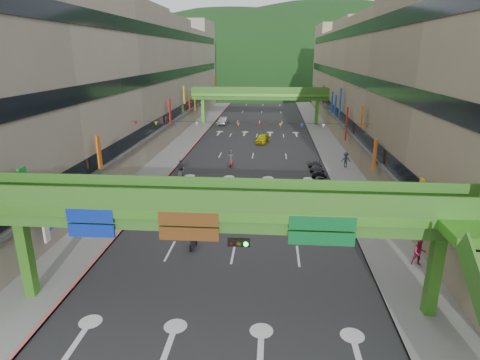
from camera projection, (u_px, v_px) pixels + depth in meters
name	position (u px, v px, depth m)	size (l,w,h in m)	color
road_slab	(256.00, 140.00, 64.04)	(18.00, 140.00, 0.02)	#28282B
sidewalk_left	(188.00, 139.00, 64.86)	(4.00, 140.00, 0.15)	gray
sidewalk_right	(326.00, 141.00, 63.19)	(4.00, 140.00, 0.15)	gray
curb_left	(200.00, 139.00, 64.71)	(0.20, 140.00, 0.18)	#CC5959
curb_right	(313.00, 141.00, 63.33)	(0.20, 140.00, 0.18)	gray
building_row_left	(136.00, 79.00, 62.62)	(12.80, 95.00, 19.00)	#9E937F
building_row_right	(383.00, 80.00, 59.74)	(12.80, 95.00, 19.00)	gray
overpass_near	(238.00, 224.00, 20.01)	(28.00, 12.27, 7.10)	#4C9E2D
overpass_far	(260.00, 96.00, 76.66)	(28.00, 2.20, 7.10)	#4C9E2D
hill_left	(231.00, 86.00, 169.68)	(168.00, 140.00, 112.00)	#1C4419
hill_right	(322.00, 83.00, 185.64)	(208.00, 176.00, 128.00)	#1C4419
bunting_string	(249.00, 125.00, 43.24)	(26.00, 0.36, 0.47)	black
scooter_rider_near	(193.00, 237.00, 28.49)	(0.71, 1.59, 1.96)	black
scooter_rider_mid	(291.00, 192.00, 37.32)	(0.80, 1.60, 1.97)	black
scooter_rider_left	(181.00, 169.00, 44.39)	(1.04, 1.60, 2.12)	gray
scooter_rider_far	(231.00, 158.00, 49.01)	(0.88, 1.60, 2.10)	maroon
parked_scooter_row	(319.00, 175.00, 44.29)	(1.60, 9.35, 1.08)	black
car_silver	(223.00, 121.00, 78.17)	(1.52, 4.34, 1.43)	#9D9DA3
car_yellow	(262.00, 138.00, 62.07)	(1.67, 4.16, 1.42)	gold
pedestrian_red	(419.00, 255.00, 25.97)	(0.87, 0.68, 1.78)	#A12244
pedestrian_dark	(367.00, 219.00, 31.93)	(0.90, 0.37, 1.53)	black
pedestrian_blue	(346.00, 161.00, 48.41)	(0.85, 0.55, 1.82)	#293F4E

